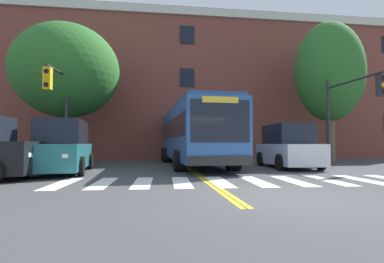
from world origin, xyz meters
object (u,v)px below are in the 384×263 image
Objects in this scene: car_tan_behind_bus at (194,148)px; street_tree_curbside_large at (329,72)px; car_teal_near_lane at (63,148)px; traffic_light_far_corner at (59,99)px; traffic_light_near_corner at (349,103)px; city_bus at (192,134)px; car_white_far_lane at (288,147)px; street_tree_curbside_small at (67,71)px.

car_tan_behind_bus is 0.51× the size of street_tree_curbside_large.
car_teal_near_lane reaches higher than car_tan_behind_bus.
car_tan_behind_bus is 13.82m from traffic_light_far_corner.
car_teal_near_lane is 14.71m from car_tan_behind_bus.
traffic_light_far_corner is at bearing -127.16° from car_tan_behind_bus.
traffic_light_near_corner is (14.15, 1.07, 2.31)m from car_teal_near_lane.
traffic_light_near_corner is at bearing -3.02° from traffic_light_far_corner.
traffic_light_near_corner is at bearing -60.07° from car_tan_behind_bus.
car_teal_near_lane is at bearing -120.51° from car_tan_behind_bus.
city_bus is 1.31× the size of street_tree_curbside_large.
city_bus is 2.58× the size of car_tan_behind_bus.
street_tree_curbside_large reaches higher than car_white_far_lane.
city_bus is at bearing 30.87° from car_teal_near_lane.
car_white_far_lane is at bearing -28.60° from city_bus.
city_bus is 5.30m from car_white_far_lane.
car_teal_near_lane is at bearing -149.13° from city_bus.
traffic_light_far_corner reaches higher than car_tan_behind_bus.
city_bus is 2.53× the size of car_white_far_lane.
traffic_light_far_corner is (-0.73, 1.85, 2.38)m from car_teal_near_lane.
car_tan_behind_bus is 12.54m from street_tree_curbside_small.
traffic_light_far_corner is at bearing -80.41° from street_tree_curbside_small.
car_tan_behind_bus is at bearing 52.84° from traffic_light_far_corner.
street_tree_curbside_large is at bearing 38.76° from car_white_far_lane.
car_tan_behind_bus is (-3.26, 11.52, -0.22)m from car_white_far_lane.
car_teal_near_lane is 1.09× the size of car_white_far_lane.
street_tree_curbside_small is at bearing -179.77° from street_tree_curbside_large.
car_white_far_lane is 8.02m from street_tree_curbside_large.
car_tan_behind_bus is 0.92× the size of traffic_light_far_corner.
city_bus reaches higher than car_teal_near_lane.
city_bus is 8.58m from traffic_light_near_corner.
street_tree_curbside_small is at bearing 162.16° from car_white_far_lane.
traffic_light_near_corner is (6.68, -11.61, 2.53)m from car_tan_behind_bus.
car_white_far_lane is at bearing -74.19° from car_tan_behind_bus.
car_tan_behind_bus is 0.55× the size of street_tree_curbside_small.
street_tree_curbside_large is (1.47, 4.01, 2.67)m from traffic_light_near_corner.
traffic_light_far_corner is (-11.46, 0.70, 2.38)m from car_white_far_lane.
street_tree_curbside_small reaches higher than city_bus.
traffic_light_near_corner is 0.97× the size of traffic_light_far_corner.
car_white_far_lane is 0.52× the size of street_tree_curbside_large.
traffic_light_far_corner is at bearing -168.84° from street_tree_curbside_large.
street_tree_curbside_large reaches higher than traffic_light_far_corner.
car_white_far_lane is 0.97× the size of traffic_light_near_corner.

